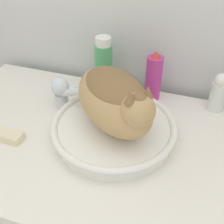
% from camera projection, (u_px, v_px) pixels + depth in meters
% --- Properties ---
extents(sink_basin, '(0.37, 0.37, 0.06)m').
position_uv_depth(sink_basin, '(114.00, 129.00, 0.83)').
color(sink_basin, white).
rests_on(sink_basin, vanity_counter).
extents(cat, '(0.33, 0.36, 0.18)m').
position_uv_depth(cat, '(116.00, 98.00, 0.75)').
color(cat, tan).
rests_on(cat, sink_basin).
extents(faucet, '(0.16, 0.09, 0.14)m').
position_uv_depth(faucet, '(63.00, 91.00, 0.91)').
color(faucet, silver).
rests_on(faucet, vanity_counter).
extents(mouthwash_bottle, '(0.06, 0.06, 0.20)m').
position_uv_depth(mouthwash_bottle, '(104.00, 65.00, 0.99)').
color(mouthwash_bottle, '#4CA366').
rests_on(mouthwash_bottle, vanity_counter).
extents(deodorant_stick, '(0.05, 0.05, 0.14)m').
position_uv_depth(deodorant_stick, '(218.00, 93.00, 0.91)').
color(deodorant_stick, silver).
rests_on(deodorant_stick, vanity_counter).
extents(spray_bottle_trigger, '(0.06, 0.06, 0.18)m').
position_uv_depth(spray_bottle_trigger, '(154.00, 77.00, 0.96)').
color(spray_bottle_trigger, '#B2338C').
rests_on(spray_bottle_trigger, vanity_counter).
extents(soap_bar, '(0.08, 0.04, 0.02)m').
position_uv_depth(soap_bar, '(9.00, 136.00, 0.83)').
color(soap_bar, beige).
rests_on(soap_bar, vanity_counter).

